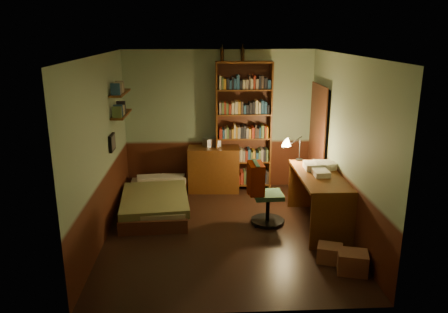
{
  "coord_description": "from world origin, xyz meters",
  "views": [
    {
      "loc": [
        -0.33,
        -6.03,
        2.92
      ],
      "look_at": [
        0.0,
        0.25,
        1.1
      ],
      "focal_mm": 35.0,
      "sensor_mm": 36.0,
      "label": 1
    }
  ],
  "objects_px": {
    "mini_stereo": "(212,142)",
    "cardboard_box_b": "(330,253)",
    "bed": "(156,194)",
    "desk_lamp": "(300,143)",
    "cardboard_box_a": "(352,262)",
    "dresser": "(214,169)",
    "desk": "(318,200)",
    "office_chair": "(268,191)",
    "bookshelf": "(243,127)"
  },
  "relations": [
    {
      "from": "mini_stereo",
      "to": "dresser",
      "type": "bearing_deg",
      "value": -99.6
    },
    {
      "from": "office_chair",
      "to": "dresser",
      "type": "bearing_deg",
      "value": 115.01
    },
    {
      "from": "dresser",
      "to": "bed",
      "type": "bearing_deg",
      "value": -135.31
    },
    {
      "from": "mini_stereo",
      "to": "cardboard_box_a",
      "type": "xyz_separation_m",
      "value": [
        1.68,
        -3.15,
        -0.78
      ]
    },
    {
      "from": "bookshelf",
      "to": "office_chair",
      "type": "height_order",
      "value": "bookshelf"
    },
    {
      "from": "dresser",
      "to": "bookshelf",
      "type": "distance_m",
      "value": 0.96
    },
    {
      "from": "mini_stereo",
      "to": "desk",
      "type": "xyz_separation_m",
      "value": [
        1.59,
        -1.78,
        -0.49
      ]
    },
    {
      "from": "desk_lamp",
      "to": "office_chair",
      "type": "height_order",
      "value": "desk_lamp"
    },
    {
      "from": "desk",
      "to": "mini_stereo",
      "type": "bearing_deg",
      "value": 132.12
    },
    {
      "from": "bed",
      "to": "cardboard_box_b",
      "type": "relative_size",
      "value": 5.95
    },
    {
      "from": "bed",
      "to": "bookshelf",
      "type": "height_order",
      "value": "bookshelf"
    },
    {
      "from": "bed",
      "to": "office_chair",
      "type": "height_order",
      "value": "office_chair"
    },
    {
      "from": "bed",
      "to": "office_chair",
      "type": "xyz_separation_m",
      "value": [
        1.8,
        -0.62,
        0.26
      ]
    },
    {
      "from": "bed",
      "to": "dresser",
      "type": "xyz_separation_m",
      "value": [
        1.0,
        0.9,
        0.14
      ]
    },
    {
      "from": "cardboard_box_a",
      "to": "dresser",
      "type": "bearing_deg",
      "value": 118.55
    },
    {
      "from": "dresser",
      "to": "desk_lamp",
      "type": "xyz_separation_m",
      "value": [
        1.4,
        -0.91,
        0.71
      ]
    },
    {
      "from": "desk",
      "to": "cardboard_box_b",
      "type": "relative_size",
      "value": 4.95
    },
    {
      "from": "bed",
      "to": "dresser",
      "type": "relative_size",
      "value": 2.0
    },
    {
      "from": "cardboard_box_b",
      "to": "mini_stereo",
      "type": "bearing_deg",
      "value": 117.15
    },
    {
      "from": "bookshelf",
      "to": "cardboard_box_b",
      "type": "bearing_deg",
      "value": -71.89
    },
    {
      "from": "bed",
      "to": "cardboard_box_b",
      "type": "distance_m",
      "value": 3.06
    },
    {
      "from": "desk",
      "to": "office_chair",
      "type": "bearing_deg",
      "value": 169.95
    },
    {
      "from": "mini_stereo",
      "to": "cardboard_box_b",
      "type": "distance_m",
      "value": 3.32
    },
    {
      "from": "office_chair",
      "to": "cardboard_box_b",
      "type": "xyz_separation_m",
      "value": [
        0.64,
        -1.23,
        -0.42
      ]
    },
    {
      "from": "cardboard_box_a",
      "to": "cardboard_box_b",
      "type": "xyz_separation_m",
      "value": [
        -0.21,
        0.28,
        -0.02
      ]
    },
    {
      "from": "dresser",
      "to": "cardboard_box_b",
      "type": "relative_size",
      "value": 2.97
    },
    {
      "from": "dresser",
      "to": "mini_stereo",
      "type": "distance_m",
      "value": 0.51
    },
    {
      "from": "bookshelf",
      "to": "dresser",
      "type": "bearing_deg",
      "value": -170.54
    },
    {
      "from": "mini_stereo",
      "to": "desk_lamp",
      "type": "bearing_deg",
      "value": -59.53
    },
    {
      "from": "bed",
      "to": "desk_lamp",
      "type": "distance_m",
      "value": 2.55
    },
    {
      "from": "bed",
      "to": "mini_stereo",
      "type": "height_order",
      "value": "mini_stereo"
    },
    {
      "from": "office_chair",
      "to": "cardboard_box_b",
      "type": "relative_size",
      "value": 3.38
    },
    {
      "from": "desk_lamp",
      "to": "dresser",
      "type": "bearing_deg",
      "value": 140.19
    },
    {
      "from": "bed",
      "to": "desk_lamp",
      "type": "xyz_separation_m",
      "value": [
        2.4,
        -0.01,
        0.85
      ]
    },
    {
      "from": "mini_stereo",
      "to": "cardboard_box_b",
      "type": "height_order",
      "value": "mini_stereo"
    },
    {
      "from": "desk",
      "to": "cardboard_box_b",
      "type": "distance_m",
      "value": 1.13
    },
    {
      "from": "bed",
      "to": "desk",
      "type": "height_order",
      "value": "desk"
    },
    {
      "from": "bookshelf",
      "to": "desk",
      "type": "relative_size",
      "value": 1.53
    },
    {
      "from": "desk",
      "to": "office_chair",
      "type": "xyz_separation_m",
      "value": [
        -0.75,
        0.14,
        0.12
      ]
    },
    {
      "from": "bed",
      "to": "bookshelf",
      "type": "distance_m",
      "value": 2.06
    },
    {
      "from": "office_chair",
      "to": "cardboard_box_a",
      "type": "height_order",
      "value": "office_chair"
    },
    {
      "from": "dresser",
      "to": "office_chair",
      "type": "bearing_deg",
      "value": -59.48
    },
    {
      "from": "desk",
      "to": "cardboard_box_b",
      "type": "bearing_deg",
      "value": -95.62
    },
    {
      "from": "mini_stereo",
      "to": "bed",
      "type": "bearing_deg",
      "value": -157.15
    },
    {
      "from": "dresser",
      "to": "bookshelf",
      "type": "height_order",
      "value": "bookshelf"
    },
    {
      "from": "desk",
      "to": "cardboard_box_a",
      "type": "height_order",
      "value": "desk"
    },
    {
      "from": "bed",
      "to": "dresser",
      "type": "bearing_deg",
      "value": 39.48
    },
    {
      "from": "office_chair",
      "to": "cardboard_box_a",
      "type": "bearing_deg",
      "value": -63.5
    },
    {
      "from": "bookshelf",
      "to": "bed",
      "type": "bearing_deg",
      "value": -146.92
    },
    {
      "from": "bed",
      "to": "desk_lamp",
      "type": "relative_size",
      "value": 3.26
    }
  ]
}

